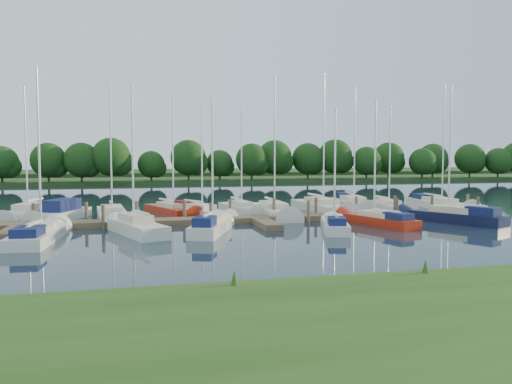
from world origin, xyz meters
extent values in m
plane|color=#17232E|center=(0.00, 0.00, 0.00)|extent=(260.00, 260.00, 0.00)
cube|color=#244714|center=(0.00, -16.00, 0.25)|extent=(90.00, 10.00, 0.50)
cube|color=brown|center=(0.00, 8.00, 0.20)|extent=(40.00, 2.00, 0.40)
cube|color=brown|center=(-16.00, 5.00, 0.20)|extent=(1.20, 4.00, 0.40)
cube|color=brown|center=(-8.00, 5.00, 0.20)|extent=(1.20, 4.00, 0.40)
cube|color=brown|center=(0.00, 5.00, 0.20)|extent=(1.20, 4.00, 0.40)
cube|color=brown|center=(8.00, 5.00, 0.20)|extent=(1.20, 4.00, 0.40)
cube|color=brown|center=(16.00, 5.00, 0.20)|extent=(1.20, 4.00, 0.40)
cylinder|color=#473D33|center=(-15.55, 9.30, 0.60)|extent=(0.24, 0.24, 2.00)
cylinder|color=#473D33|center=(-12.09, 9.30, 0.60)|extent=(0.24, 0.24, 2.00)
cylinder|color=#473D33|center=(-8.64, 9.30, 0.60)|extent=(0.24, 0.24, 2.00)
cylinder|color=#473D33|center=(-5.18, 9.30, 0.60)|extent=(0.24, 0.24, 2.00)
cylinder|color=#473D33|center=(-1.73, 9.30, 0.60)|extent=(0.24, 0.24, 2.00)
cylinder|color=#473D33|center=(1.73, 9.30, 0.60)|extent=(0.24, 0.24, 2.00)
cylinder|color=#473D33|center=(5.18, 9.30, 0.60)|extent=(0.24, 0.24, 2.00)
cylinder|color=#473D33|center=(8.64, 9.30, 0.60)|extent=(0.24, 0.24, 2.00)
cylinder|color=#473D33|center=(12.09, 9.30, 0.60)|extent=(0.24, 0.24, 2.00)
cylinder|color=#473D33|center=(15.55, 9.30, 0.60)|extent=(0.24, 0.24, 2.00)
cylinder|color=#473D33|center=(19.00, 9.30, 0.60)|extent=(0.24, 0.24, 2.00)
cylinder|color=#473D33|center=(-10.80, 6.70, 0.60)|extent=(0.24, 0.24, 2.00)
cylinder|color=#473D33|center=(-3.60, 6.70, 0.60)|extent=(0.24, 0.24, 2.00)
cylinder|color=#473D33|center=(3.60, 6.70, 0.60)|extent=(0.24, 0.24, 2.00)
cylinder|color=#473D33|center=(10.80, 6.70, 0.60)|extent=(0.24, 0.24, 2.00)
cylinder|color=#473D33|center=(18.00, 6.70, 0.60)|extent=(0.24, 0.24, 2.00)
cube|color=#1E3D17|center=(0.00, 75.00, 0.30)|extent=(180.00, 30.00, 0.60)
cube|color=#2E4920|center=(0.00, 100.00, 0.70)|extent=(220.00, 40.00, 1.40)
cylinder|color=#38281C|center=(-29.76, 62.21, 1.10)|extent=(0.36, 0.36, 2.19)
sphere|color=#15330D|center=(-29.76, 62.21, 3.78)|extent=(5.12, 5.12, 5.12)
sphere|color=#15330D|center=(-28.67, 62.41, 3.05)|extent=(3.65, 3.65, 3.65)
cylinder|color=#38281C|center=(-23.37, 60.80, 1.33)|extent=(0.36, 0.36, 2.66)
sphere|color=#15330D|center=(-23.37, 60.80, 4.58)|extent=(6.21, 6.21, 6.21)
sphere|color=#15330D|center=(-22.04, 61.00, 3.70)|extent=(4.44, 4.44, 4.44)
cylinder|color=#38281C|center=(-16.37, 60.29, 1.10)|extent=(0.36, 0.36, 2.21)
sphere|color=#15330D|center=(-16.37, 60.29, 3.80)|extent=(5.15, 5.15, 5.15)
sphere|color=#15330D|center=(-15.27, 60.49, 3.07)|extent=(3.68, 3.68, 3.68)
cylinder|color=#38281C|center=(-11.60, 61.42, 1.38)|extent=(0.36, 0.36, 2.75)
sphere|color=#15330D|center=(-11.60, 61.42, 4.74)|extent=(6.43, 6.43, 6.43)
sphere|color=#15330D|center=(-10.22, 61.62, 3.83)|extent=(4.59, 4.59, 4.59)
cylinder|color=#38281C|center=(-6.20, 62.26, 1.28)|extent=(0.36, 0.36, 2.56)
sphere|color=#15330D|center=(-6.20, 62.26, 4.41)|extent=(5.97, 5.97, 5.97)
sphere|color=#15330D|center=(-4.92, 62.46, 3.56)|extent=(4.27, 4.27, 4.27)
cylinder|color=#38281C|center=(-0.84, 62.33, 1.08)|extent=(0.36, 0.36, 2.17)
sphere|color=#15330D|center=(-0.84, 62.33, 3.73)|extent=(5.06, 5.06, 5.06)
sphere|color=#15330D|center=(0.24, 62.53, 3.01)|extent=(3.61, 3.61, 3.61)
cylinder|color=#38281C|center=(4.84, 63.63, 1.25)|extent=(0.36, 0.36, 2.50)
sphere|color=#15330D|center=(4.84, 63.63, 4.31)|extent=(5.84, 5.84, 5.84)
sphere|color=#15330D|center=(6.09, 63.83, 3.48)|extent=(4.17, 4.17, 4.17)
cylinder|color=#38281C|center=(11.93, 60.26, 1.38)|extent=(0.36, 0.36, 2.75)
sphere|color=#15330D|center=(11.93, 60.26, 4.74)|extent=(6.42, 6.42, 6.42)
sphere|color=#15330D|center=(13.30, 60.46, 3.82)|extent=(4.59, 4.59, 4.59)
cylinder|color=#38281C|center=(17.39, 63.31, 1.40)|extent=(0.36, 0.36, 2.81)
sphere|color=#15330D|center=(17.39, 63.31, 4.83)|extent=(6.55, 6.55, 6.55)
sphere|color=#15330D|center=(18.79, 63.51, 3.90)|extent=(4.68, 4.68, 4.68)
cylinder|color=#38281C|center=(24.35, 60.63, 1.35)|extent=(0.36, 0.36, 2.70)
sphere|color=#15330D|center=(24.35, 60.63, 4.66)|extent=(6.31, 6.31, 6.31)
sphere|color=#15330D|center=(25.70, 60.83, 3.76)|extent=(4.51, 4.51, 4.51)
cylinder|color=#38281C|center=(28.82, 62.44, 1.15)|extent=(0.36, 0.36, 2.29)
sphere|color=#15330D|center=(28.82, 62.44, 3.94)|extent=(5.34, 5.34, 5.34)
sphere|color=#15330D|center=(29.97, 62.64, 3.18)|extent=(3.82, 3.82, 3.82)
cylinder|color=#38281C|center=(35.37, 63.50, 1.32)|extent=(0.36, 0.36, 2.64)
sphere|color=#15330D|center=(35.37, 63.50, 4.55)|extent=(6.17, 6.17, 6.17)
sphere|color=#15330D|center=(36.69, 63.70, 3.67)|extent=(4.40, 4.40, 4.40)
cylinder|color=#38281C|center=(41.51, 62.75, 1.24)|extent=(0.36, 0.36, 2.48)
sphere|color=#15330D|center=(41.51, 62.75, 4.26)|extent=(5.78, 5.78, 5.78)
sphere|color=#15330D|center=(42.75, 62.95, 3.44)|extent=(4.13, 4.13, 4.13)
cylinder|color=#38281C|center=(46.98, 63.86, 1.23)|extent=(0.36, 0.36, 2.46)
sphere|color=#15330D|center=(46.98, 63.86, 4.24)|extent=(5.75, 5.75, 5.75)
sphere|color=#15330D|center=(48.21, 64.06, 3.42)|extent=(4.10, 4.10, 4.10)
cylinder|color=#38281C|center=(51.78, 61.68, 1.33)|extent=(0.36, 0.36, 2.66)
sphere|color=#15330D|center=(51.78, 61.68, 4.57)|extent=(6.20, 6.20, 6.20)
sphere|color=#15330D|center=(53.10, 61.88, 3.69)|extent=(4.43, 4.43, 4.43)
cylinder|color=#38281C|center=(59.46, 63.16, 1.30)|extent=(0.36, 0.36, 2.59)
sphere|color=#15330D|center=(59.46, 63.16, 4.46)|extent=(6.04, 6.04, 6.04)
sphere|color=#15330D|center=(60.75, 63.36, 3.60)|extent=(4.32, 4.32, 4.32)
cylinder|color=#38281C|center=(63.35, 61.29, 1.04)|extent=(0.36, 0.36, 2.08)
sphere|color=#15330D|center=(63.35, 61.29, 3.59)|extent=(4.86, 4.86, 4.86)
sphere|color=#15330D|center=(64.39, 61.49, 2.89)|extent=(3.47, 3.47, 3.47)
cube|color=silver|center=(-16.60, 14.41, 0.15)|extent=(3.42, 7.22, 1.21)
cone|color=silver|center=(-17.36, 11.01, 0.15)|extent=(1.48, 2.59, 0.97)
cube|color=beige|center=(-16.68, 14.07, 0.94)|extent=(2.11, 3.38, 0.55)
cylinder|color=silver|center=(-16.75, 13.73, 5.47)|extent=(0.12, 0.12, 9.40)
cylinder|color=silver|center=(-16.45, 15.09, 1.38)|extent=(0.78, 3.08, 0.10)
cylinder|color=silver|center=(-16.45, 15.09, 1.38)|extent=(0.80, 2.76, 0.20)
cube|color=silver|center=(-14.15, 12.71, 0.15)|extent=(3.97, 6.18, 1.12)
cone|color=silver|center=(-15.23, 9.97, 0.15)|extent=(1.55, 2.00, 0.97)
cube|color=#151D4B|center=(-14.15, 12.71, 1.06)|extent=(2.63, 3.58, 1.01)
cube|color=silver|center=(-10.50, 12.69, 0.15)|extent=(2.67, 7.44, 1.00)
cone|color=silver|center=(-10.18, 9.05, 0.15)|extent=(1.24, 2.63, 1.02)
cube|color=beige|center=(-10.47, 12.32, 0.77)|extent=(1.81, 3.40, 0.46)
cylinder|color=silver|center=(-10.44, 11.96, 5.56)|extent=(0.12, 0.12, 9.84)
cylinder|color=silver|center=(-10.57, 13.41, 1.14)|extent=(0.39, 3.28, 0.10)
cylinder|color=silver|center=(-10.57, 13.41, 1.14)|extent=(0.46, 2.92, 0.20)
cube|color=#A1210E|center=(-5.88, 14.26, 0.15)|extent=(4.15, 7.01, 1.02)
cone|color=#A1210E|center=(-4.69, 11.09, 0.15)|extent=(1.72, 2.55, 0.95)
cube|color=beige|center=(-5.76, 13.94, 0.79)|extent=(2.40, 3.35, 0.47)
cylinder|color=silver|center=(-5.64, 13.62, 5.22)|extent=(0.12, 0.12, 9.14)
cylinder|color=silver|center=(-6.12, 14.89, 1.16)|extent=(1.16, 2.89, 0.10)
cylinder|color=silver|center=(-6.12, 14.89, 1.16)|extent=(1.14, 2.61, 0.20)
cube|color=silver|center=(-3.86, 11.80, 0.15)|extent=(4.31, 6.21, 1.08)
cone|color=silver|center=(-2.47, 9.09, 0.15)|extent=(1.74, 2.29, 0.85)
cube|color=beige|center=(-3.72, 11.53, 0.84)|extent=(2.40, 3.03, 0.49)
cube|color=maroon|center=(-4.64, 13.32, 0.93)|extent=(1.90, 2.18, 0.54)
cylinder|color=silver|center=(-3.58, 11.26, 4.81)|extent=(0.12, 0.12, 8.24)
cylinder|color=silver|center=(-4.14, 12.34, 1.23)|extent=(1.34, 2.49, 0.10)
cylinder|color=silver|center=(-4.14, 12.34, 1.23)|extent=(1.29, 2.26, 0.20)
cube|color=silver|center=(0.04, 14.37, 0.15)|extent=(2.67, 6.35, 1.02)
cone|color=silver|center=(0.52, 11.33, 0.15)|extent=(1.19, 2.26, 0.86)
cube|color=beige|center=(0.09, 14.07, 0.79)|extent=(1.71, 2.94, 0.46)
cylinder|color=silver|center=(0.13, 13.77, 4.80)|extent=(0.12, 0.12, 8.31)
cylinder|color=silver|center=(-0.06, 14.98, 1.15)|extent=(0.53, 2.75, 0.10)
cylinder|color=silver|center=(-0.06, 14.98, 1.15)|extent=(0.58, 2.46, 0.20)
cube|color=silver|center=(2.26, 11.71, 0.15)|extent=(2.42, 7.88, 1.13)
cone|color=silver|center=(2.15, 7.80, 0.15)|extent=(1.17, 2.77, 1.10)
cube|color=beige|center=(2.25, 11.32, 0.87)|extent=(1.74, 3.57, 0.51)
cylinder|color=silver|center=(2.24, 10.93, 6.00)|extent=(0.12, 0.12, 10.56)
cylinder|color=silver|center=(2.28, 12.49, 1.29)|extent=(0.20, 3.52, 0.10)
cylinder|color=silver|center=(2.28, 12.49, 1.29)|extent=(0.29, 3.13, 0.20)
cube|color=silver|center=(7.20, 13.75, 0.15)|extent=(2.72, 8.35, 1.19)
cone|color=silver|center=(7.40, 9.64, 0.15)|extent=(1.30, 2.94, 1.15)
cube|color=beige|center=(7.22, 13.34, 0.92)|extent=(1.91, 3.79, 0.54)
cylinder|color=silver|center=(7.24, 12.93, 6.32)|extent=(0.12, 0.12, 11.12)
cylinder|color=silver|center=(7.15, 14.57, 1.36)|extent=(0.29, 3.71, 0.10)
cylinder|color=silver|center=(7.15, 14.57, 1.36)|extent=(0.37, 3.30, 0.20)
cube|color=silver|center=(11.05, 15.40, 0.15)|extent=(3.47, 7.97, 1.17)
cone|color=silver|center=(10.38, 11.60, 0.15)|extent=(1.53, 2.85, 1.08)
cube|color=beige|center=(10.98, 15.02, 0.91)|extent=(2.20, 3.70, 0.53)
cube|color=#151D4B|center=(11.43, 17.52, 1.01)|extent=(1.89, 2.54, 0.59)
cylinder|color=silver|center=(10.92, 14.64, 5.95)|extent=(0.12, 0.12, 10.41)
cylinder|color=silver|center=(11.18, 16.15, 1.33)|extent=(0.70, 3.43, 0.10)
cylinder|color=silver|center=(11.18, 16.15, 1.33)|extent=(0.73, 3.07, 0.20)
cube|color=silver|center=(13.14, 12.78, 0.15)|extent=(1.96, 6.42, 0.99)
cone|color=silver|center=(13.05, 9.60, 0.15)|extent=(0.95, 2.25, 0.89)
cube|color=beige|center=(13.13, 12.47, 0.77)|extent=(1.42, 2.90, 0.45)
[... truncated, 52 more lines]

